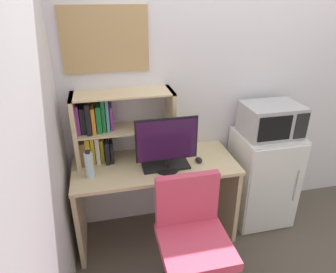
% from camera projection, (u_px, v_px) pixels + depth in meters
% --- Properties ---
extents(wall_back, '(6.40, 0.04, 2.60)m').
position_uv_depth(wall_back, '(285.00, 79.00, 2.77)').
color(wall_back, silver).
rests_on(wall_back, ground_plane).
extents(desk, '(1.34, 0.58, 0.75)m').
position_uv_depth(desk, '(156.00, 186.00, 2.57)').
color(desk, beige).
rests_on(desk, ground_plane).
extents(hutch_bookshelf, '(0.80, 0.27, 0.57)m').
position_uv_depth(hutch_bookshelf, '(108.00, 127.00, 2.42)').
color(hutch_bookshelf, beige).
rests_on(hutch_bookshelf, desk).
extents(monitor, '(0.48, 0.19, 0.44)m').
position_uv_depth(monitor, '(167.00, 143.00, 2.29)').
color(monitor, black).
rests_on(monitor, desk).
extents(keyboard, '(0.38, 0.16, 0.02)m').
position_uv_depth(keyboard, '(166.00, 166.00, 2.42)').
color(keyboard, black).
rests_on(keyboard, desk).
extents(computer_mouse, '(0.05, 0.08, 0.04)m').
position_uv_depth(computer_mouse, '(199.00, 160.00, 2.49)').
color(computer_mouse, black).
rests_on(computer_mouse, desk).
extents(water_bottle, '(0.07, 0.07, 0.23)m').
position_uv_depth(water_bottle, '(89.00, 165.00, 2.25)').
color(water_bottle, silver).
rests_on(water_bottle, desk).
extents(mini_fridge, '(0.53, 0.49, 0.90)m').
position_uv_depth(mini_fridge, '(262.00, 177.00, 2.84)').
color(mini_fridge, white).
rests_on(mini_fridge, ground_plane).
extents(microwave, '(0.48, 0.36, 0.28)m').
position_uv_depth(microwave, '(271.00, 120.00, 2.58)').
color(microwave, '#ADADB2').
rests_on(microwave, mini_fridge).
extents(desk_chair, '(0.54, 0.54, 0.91)m').
position_uv_depth(desk_chair, '(192.00, 249.00, 2.10)').
color(desk_chair, black).
rests_on(desk_chair, ground_plane).
extents(wall_corkboard, '(0.65, 0.02, 0.48)m').
position_uv_depth(wall_corkboard, '(105.00, 40.00, 2.24)').
color(wall_corkboard, tan).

